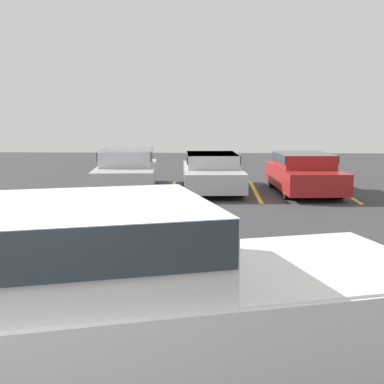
% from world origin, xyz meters
% --- Properties ---
extents(stall_stripe_a, '(0.12, 4.70, 0.01)m').
position_xyz_m(stall_stripe_a, '(-2.43, 13.40, 0.00)').
color(stall_stripe_a, yellow).
rests_on(stall_stripe_a, ground_plane).
extents(stall_stripe_b, '(0.12, 4.70, 0.01)m').
position_xyz_m(stall_stripe_b, '(0.30, 13.40, 0.00)').
color(stall_stripe_b, yellow).
rests_on(stall_stripe_b, ground_plane).
extents(stall_stripe_c, '(0.12, 4.70, 0.01)m').
position_xyz_m(stall_stripe_c, '(3.03, 13.40, 0.00)').
color(stall_stripe_c, yellow).
rests_on(stall_stripe_c, ground_plane).
extents(stall_stripe_d, '(0.12, 4.70, 0.01)m').
position_xyz_m(stall_stripe_d, '(5.76, 13.40, 0.00)').
color(stall_stripe_d, yellow).
rests_on(stall_stripe_d, ground_plane).
extents(pickup_truck, '(5.83, 3.55, 1.74)m').
position_xyz_m(pickup_truck, '(0.97, 0.83, 0.86)').
color(pickup_truck, white).
rests_on(pickup_truck, ground_plane).
extents(parked_sedan_a, '(2.20, 4.86, 1.29)m').
position_xyz_m(parked_sedan_a, '(-1.09, 13.60, 0.69)').
color(parked_sedan_a, '#B7BABF').
rests_on(parked_sedan_a, ground_plane).
extents(parked_sedan_b, '(2.07, 4.67, 1.19)m').
position_xyz_m(parked_sedan_b, '(1.64, 13.58, 0.63)').
color(parked_sedan_b, '#B7BABF').
rests_on(parked_sedan_b, ground_plane).
extents(parked_sedan_c, '(2.01, 4.40, 1.23)m').
position_xyz_m(parked_sedan_c, '(4.50, 13.19, 0.66)').
color(parked_sedan_c, maroon).
rests_on(parked_sedan_c, ground_plane).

